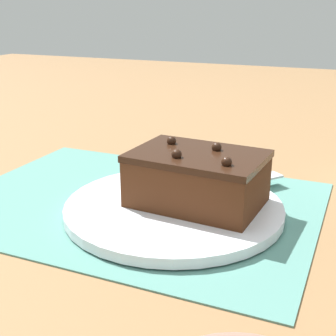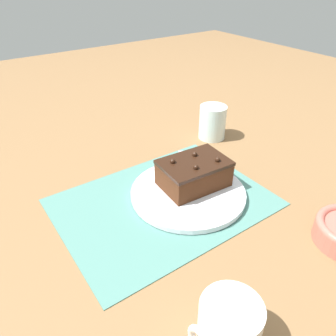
% 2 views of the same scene
% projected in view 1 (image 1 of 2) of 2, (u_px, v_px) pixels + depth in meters
% --- Properties ---
extents(ground_plane, '(3.00, 3.00, 0.00)m').
position_uv_depth(ground_plane, '(134.00, 204.00, 0.61)').
color(ground_plane, olive).
extents(placemat_woven, '(0.46, 0.34, 0.00)m').
position_uv_depth(placemat_woven, '(134.00, 202.00, 0.60)').
color(placemat_woven, slate).
rests_on(placemat_woven, ground_plane).
extents(cake_plate, '(0.26, 0.26, 0.01)m').
position_uv_depth(cake_plate, '(174.00, 208.00, 0.57)').
color(cake_plate, white).
rests_on(cake_plate, placemat_woven).
extents(chocolate_cake, '(0.16, 0.12, 0.07)m').
position_uv_depth(chocolate_cake, '(196.00, 179.00, 0.56)').
color(chocolate_cake, '#472614').
rests_on(chocolate_cake, cake_plate).
extents(serving_knife, '(0.15, 0.19, 0.01)m').
position_uv_depth(serving_knife, '(188.00, 191.00, 0.59)').
color(serving_knife, slate).
rests_on(serving_knife, cake_plate).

